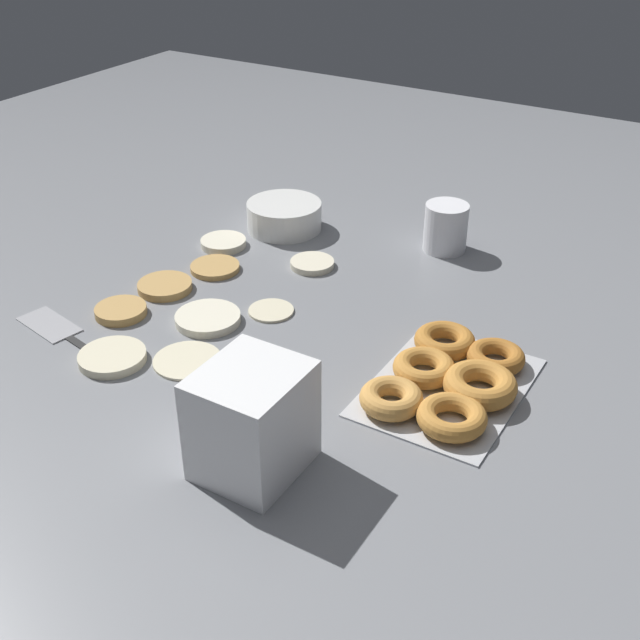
{
  "coord_description": "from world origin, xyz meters",
  "views": [
    {
      "loc": [
        -0.99,
        -0.71,
        0.73
      ],
      "look_at": [
        -0.01,
        -0.12,
        0.04
      ],
      "focal_mm": 45.0,
      "sensor_mm": 36.0,
      "label": 1
    }
  ],
  "objects_px": {
    "pancake_4": "(223,243)",
    "paper_cup": "(446,227)",
    "pancake_3": "(312,264)",
    "pancake_7": "(187,359)",
    "pancake_5": "(271,309)",
    "pancake_8": "(165,286)",
    "spatula": "(58,330)",
    "pancake_1": "(112,357)",
    "pancake_6": "(121,311)",
    "pancake_0": "(208,318)",
    "batter_bowl": "(284,216)",
    "container_stack": "(252,421)",
    "donut_tray": "(449,379)",
    "pancake_2": "(215,267)"
  },
  "relations": [
    {
      "from": "pancake_4",
      "to": "paper_cup",
      "type": "relative_size",
      "value": 0.96
    },
    {
      "from": "pancake_0",
      "to": "pancake_1",
      "type": "height_order",
      "value": "same"
    },
    {
      "from": "pancake_1",
      "to": "pancake_0",
      "type": "bearing_deg",
      "value": -17.87
    },
    {
      "from": "pancake_3",
      "to": "pancake_7",
      "type": "bearing_deg",
      "value": -179.65
    },
    {
      "from": "container_stack",
      "to": "spatula",
      "type": "xyz_separation_m",
      "value": [
        0.11,
        0.49,
        -0.07
      ]
    },
    {
      "from": "pancake_0",
      "to": "pancake_6",
      "type": "distance_m",
      "value": 0.16
    },
    {
      "from": "pancake_5",
      "to": "pancake_8",
      "type": "bearing_deg",
      "value": 99.21
    },
    {
      "from": "donut_tray",
      "to": "batter_bowl",
      "type": "bearing_deg",
      "value": 56.26
    },
    {
      "from": "pancake_4",
      "to": "paper_cup",
      "type": "bearing_deg",
      "value": -60.74
    },
    {
      "from": "pancake_8",
      "to": "donut_tray",
      "type": "distance_m",
      "value": 0.58
    },
    {
      "from": "paper_cup",
      "to": "spatula",
      "type": "height_order",
      "value": "paper_cup"
    },
    {
      "from": "pancake_7",
      "to": "batter_bowl",
      "type": "height_order",
      "value": "batter_bowl"
    },
    {
      "from": "pancake_1",
      "to": "container_stack",
      "type": "relative_size",
      "value": 0.72
    },
    {
      "from": "pancake_3",
      "to": "pancake_0",
      "type": "bearing_deg",
      "value": 170.55
    },
    {
      "from": "pancake_8",
      "to": "batter_bowl",
      "type": "xyz_separation_m",
      "value": [
        0.34,
        -0.04,
        0.02
      ]
    },
    {
      "from": "pancake_2",
      "to": "pancake_6",
      "type": "distance_m",
      "value": 0.23
    },
    {
      "from": "pancake_5",
      "to": "pancake_3",
      "type": "bearing_deg",
      "value": 8.84
    },
    {
      "from": "pancake_2",
      "to": "batter_bowl",
      "type": "xyz_separation_m",
      "value": [
        0.23,
        -0.01,
        0.02
      ]
    },
    {
      "from": "pancake_2",
      "to": "container_stack",
      "type": "height_order",
      "value": "container_stack"
    },
    {
      "from": "pancake_0",
      "to": "pancake_7",
      "type": "relative_size",
      "value": 1.03
    },
    {
      "from": "pancake_4",
      "to": "pancake_5",
      "type": "height_order",
      "value": "pancake_4"
    },
    {
      "from": "pancake_3",
      "to": "pancake_6",
      "type": "height_order",
      "value": "pancake_6"
    },
    {
      "from": "pancake_4",
      "to": "pancake_7",
      "type": "height_order",
      "value": "pancake_4"
    },
    {
      "from": "pancake_6",
      "to": "paper_cup",
      "type": "xyz_separation_m",
      "value": [
        0.54,
        -0.39,
        0.04
      ]
    },
    {
      "from": "pancake_3",
      "to": "pancake_4",
      "type": "height_order",
      "value": "pancake_4"
    },
    {
      "from": "pancake_5",
      "to": "spatula",
      "type": "height_order",
      "value": "pancake_5"
    },
    {
      "from": "pancake_2",
      "to": "pancake_4",
      "type": "height_order",
      "value": "pancake_4"
    },
    {
      "from": "batter_bowl",
      "to": "spatula",
      "type": "bearing_deg",
      "value": 169.54
    },
    {
      "from": "pancake_1",
      "to": "pancake_3",
      "type": "bearing_deg",
      "value": -12.82
    },
    {
      "from": "pancake_0",
      "to": "pancake_8",
      "type": "relative_size",
      "value": 1.13
    },
    {
      "from": "container_stack",
      "to": "spatula",
      "type": "height_order",
      "value": "container_stack"
    },
    {
      "from": "pancake_1",
      "to": "paper_cup",
      "type": "bearing_deg",
      "value": -24.14
    },
    {
      "from": "pancake_6",
      "to": "pancake_7",
      "type": "xyz_separation_m",
      "value": [
        -0.06,
        -0.2,
        -0.0
      ]
    },
    {
      "from": "pancake_0",
      "to": "pancake_6",
      "type": "xyz_separation_m",
      "value": [
        -0.06,
        0.15,
        0.0
      ]
    },
    {
      "from": "pancake_6",
      "to": "container_stack",
      "type": "bearing_deg",
      "value": -115.19
    },
    {
      "from": "pancake_8",
      "to": "spatula",
      "type": "xyz_separation_m",
      "value": [
        -0.21,
        0.06,
        -0.0
      ]
    },
    {
      "from": "donut_tray",
      "to": "container_stack",
      "type": "height_order",
      "value": "container_stack"
    },
    {
      "from": "donut_tray",
      "to": "batter_bowl",
      "type": "distance_m",
      "value": 0.65
    },
    {
      "from": "pancake_0",
      "to": "spatula",
      "type": "xyz_separation_m",
      "value": [
        -0.16,
        0.2,
        -0.0
      ]
    },
    {
      "from": "pancake_8",
      "to": "spatula",
      "type": "relative_size",
      "value": 0.38
    },
    {
      "from": "pancake_6",
      "to": "batter_bowl",
      "type": "relative_size",
      "value": 0.57
    },
    {
      "from": "pancake_7",
      "to": "spatula",
      "type": "relative_size",
      "value": 0.41
    },
    {
      "from": "pancake_4",
      "to": "pancake_1",
      "type": "bearing_deg",
      "value": -166.59
    },
    {
      "from": "pancake_3",
      "to": "pancake_7",
      "type": "relative_size",
      "value": 0.78
    },
    {
      "from": "pancake_1",
      "to": "container_stack",
      "type": "height_order",
      "value": "container_stack"
    },
    {
      "from": "pancake_3",
      "to": "spatula",
      "type": "relative_size",
      "value": 0.32
    },
    {
      "from": "pancake_0",
      "to": "spatula",
      "type": "bearing_deg",
      "value": 128.11
    },
    {
      "from": "donut_tray",
      "to": "spatula",
      "type": "relative_size",
      "value": 1.1
    },
    {
      "from": "pancake_1",
      "to": "pancake_6",
      "type": "xyz_separation_m",
      "value": [
        0.12,
        0.09,
        0.0
      ]
    },
    {
      "from": "pancake_5",
      "to": "pancake_7",
      "type": "distance_m",
      "value": 0.2
    }
  ]
}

